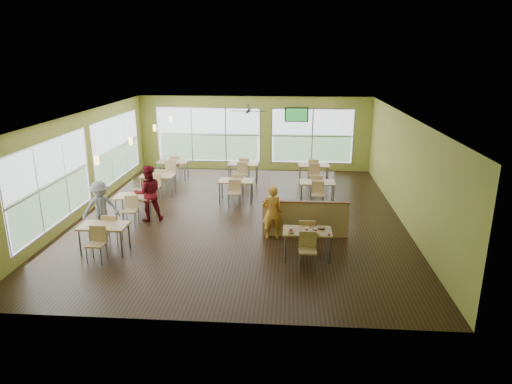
{
  "coord_description": "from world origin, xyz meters",
  "views": [
    {
      "loc": [
        1.49,
        -13.59,
        4.98
      ],
      "look_at": [
        0.6,
        -1.35,
        1.21
      ],
      "focal_mm": 32.0,
      "sensor_mm": 36.0,
      "label": 1
    }
  ],
  "objects_px": {
    "main_table": "(307,235)",
    "man_plaid": "(272,212)",
    "half_wall_divider": "(305,219)",
    "food_basket": "(321,228)"
  },
  "relations": [
    {
      "from": "food_basket",
      "to": "main_table",
      "type": "bearing_deg",
      "value": -157.03
    },
    {
      "from": "man_plaid",
      "to": "food_basket",
      "type": "height_order",
      "value": "man_plaid"
    },
    {
      "from": "main_table",
      "to": "man_plaid",
      "type": "bearing_deg",
      "value": 126.19
    },
    {
      "from": "main_table",
      "to": "man_plaid",
      "type": "height_order",
      "value": "man_plaid"
    },
    {
      "from": "half_wall_divider",
      "to": "man_plaid",
      "type": "bearing_deg",
      "value": -168.67
    },
    {
      "from": "main_table",
      "to": "food_basket",
      "type": "xyz_separation_m",
      "value": [
        0.35,
        0.15,
        0.15
      ]
    },
    {
      "from": "main_table",
      "to": "half_wall_divider",
      "type": "height_order",
      "value": "half_wall_divider"
    },
    {
      "from": "man_plaid",
      "to": "food_basket",
      "type": "distance_m",
      "value": 1.69
    },
    {
      "from": "half_wall_divider",
      "to": "main_table",
      "type": "bearing_deg",
      "value": -90.0
    },
    {
      "from": "half_wall_divider",
      "to": "man_plaid",
      "type": "relative_size",
      "value": 1.58
    }
  ]
}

